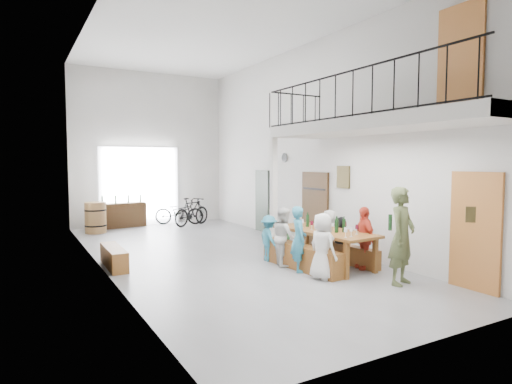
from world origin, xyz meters
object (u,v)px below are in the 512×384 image
host_standing (402,236)px  side_bench (114,257)px  bench_inner (301,257)px  tasting_table (324,234)px  oak_barrel (95,218)px  serving_counter (122,215)px  bicycle_near (179,212)px

host_standing → side_bench: bearing=118.6°
bench_inner → host_standing: host_standing is taller
tasting_table → oak_barrel: 7.92m
side_bench → serving_counter: size_ratio=0.95×
serving_counter → host_standing: (2.99, -9.65, 0.48)m
side_bench → bicycle_near: 6.37m
side_bench → bicycle_near: size_ratio=0.88×
bench_inner → oak_barrel: 7.65m
serving_counter → bicycle_near: bearing=-15.2°
tasting_table → oak_barrel: oak_barrel is taller
serving_counter → bicycle_near: 2.00m
bench_inner → serving_counter: serving_counter is taller
serving_counter → tasting_table: bearing=-78.6°
serving_counter → bicycle_near: (1.98, -0.28, 0.03)m
bench_inner → oak_barrel: (-3.02, 7.02, 0.24)m
side_bench → bench_inner: bearing=-32.1°
side_bench → oak_barrel: oak_barrel is taller
tasting_table → bicycle_near: 7.58m
serving_counter → side_bench: bearing=-111.1°
tasting_table → bicycle_near: (-0.66, 7.55, -0.25)m
side_bench → serving_counter: (1.39, 5.68, 0.21)m
tasting_table → host_standing: host_standing is taller
bench_inner → serving_counter: bearing=99.8°
bench_inner → host_standing: (0.96, -1.84, 0.65)m
tasting_table → side_bench: size_ratio=1.65×
oak_barrel → serving_counter: bearing=38.5°
oak_barrel → bench_inner: bearing=-66.7°
serving_counter → bicycle_near: bicycle_near is taller
side_bench → oak_barrel: size_ratio=1.55×
side_bench → host_standing: (4.38, -3.98, 0.69)m
tasting_table → bench_inner: (-0.61, 0.01, -0.45)m
bench_inner → bicycle_near: 7.54m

